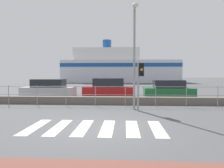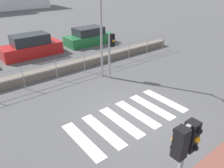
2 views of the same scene
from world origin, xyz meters
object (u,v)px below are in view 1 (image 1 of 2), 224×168
at_px(traffic_light_far, 140,76).
at_px(ferry_boat, 118,68).
at_px(streetlamp, 135,45).
at_px(parked_car_silver, 49,89).
at_px(parked_car_green, 169,90).
at_px(parked_car_red, 109,89).

height_order(traffic_light_far, ferry_boat, ferry_boat).
distance_m(streetlamp, parked_car_silver, 9.85).
bearing_deg(streetlamp, parked_car_green, 64.23).
height_order(streetlamp, parked_car_silver, streetlamp).
distance_m(traffic_light_far, parked_car_silver, 9.87).
distance_m(parked_car_silver, parked_car_green, 10.01).
distance_m(parked_car_red, parked_car_green, 4.94).
bearing_deg(parked_car_green, parked_car_silver, 180.00).
bearing_deg(parked_car_silver, ferry_boat, 79.87).
xyz_separation_m(streetlamp, parked_car_red, (-1.85, 6.40, -2.82)).
xyz_separation_m(traffic_light_far, streetlamp, (-0.30, 0.23, 1.64)).
bearing_deg(ferry_boat, parked_car_red, -89.77).
xyz_separation_m(parked_car_silver, parked_car_green, (10.01, -0.00, -0.02)).
relative_size(streetlamp, parked_car_red, 1.33).
xyz_separation_m(traffic_light_far, parked_car_silver, (-7.22, 6.63, -1.22)).
bearing_deg(parked_car_red, parked_car_silver, 180.00).
xyz_separation_m(streetlamp, parked_car_green, (3.09, 6.40, -2.88)).
distance_m(traffic_light_far, ferry_boat, 34.50).
height_order(parked_car_silver, parked_car_green, parked_car_silver).
relative_size(streetlamp, ferry_boat, 0.23).
relative_size(traffic_light_far, streetlamp, 0.45).
bearing_deg(traffic_light_far, parked_car_red, 107.92).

